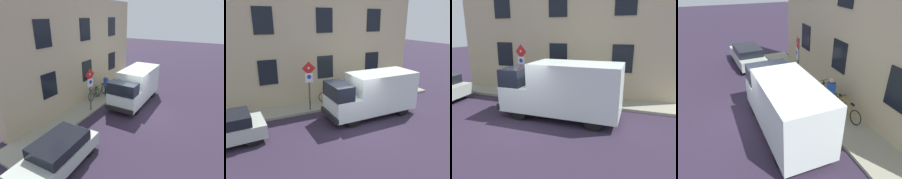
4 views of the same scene
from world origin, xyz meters
The scene contains 9 objects.
ground_plane centered at (0.00, 0.00, 0.00)m, with size 80.00×80.00×0.00m, color #2E2437.
sidewalk_slab centered at (3.61, 0.00, 0.07)m, with size 1.70×15.47×0.14m, color gray.
building_facade centered at (4.81, 0.00, 3.70)m, with size 0.75×13.47×7.40m.
sign_post_stacked centered at (2.98, 1.64, 2.06)m, with size 0.19×0.55×2.85m.
delivery_van centered at (1.06, -1.53, 1.33)m, with size 2.04×5.34×2.50m.
bicycle_orange centered at (3.91, -1.83, 0.51)m, with size 0.46×1.72×0.89m.
bicycle_green centered at (3.91, -0.97, 0.51)m, with size 0.46×1.71×0.89m.
bicycle_black centered at (3.91, -0.11, 0.51)m, with size 0.46×1.71×0.89m.
pedestrian centered at (3.45, -1.07, 1.07)m, with size 0.48×0.44×1.72m.
Camera 3 is at (-7.51, -4.63, 3.75)m, focal length 34.37 mm.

